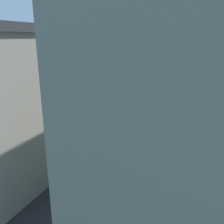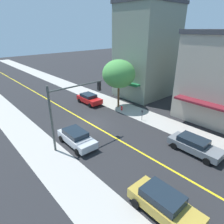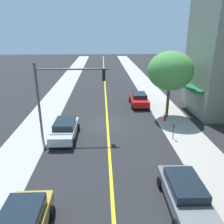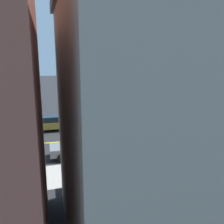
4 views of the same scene
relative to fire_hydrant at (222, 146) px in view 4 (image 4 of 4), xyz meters
The scene contains 12 objects.
ground_plane 5.85m from the fire_hydrant, ahead, with size 140.00×140.00×0.00m, color #262628.
sidewalk_left 1.19m from the fire_hydrant, 146.59° to the left, with size 3.46×126.00×0.01m, color #ADA8A0.
sidewalk_right 12.57m from the fire_hydrant, ahead, with size 3.46×126.00×0.01m, color #ADA8A0.
road_centerline_stripe 5.85m from the fire_hydrant, ahead, with size 0.20×126.00×0.00m, color yellow.
brick_apartment_block 13.41m from the fire_hydrant, 129.91° to the left, with size 10.46×8.36×10.53m.
fire_hydrant is the anchor object (origin of this frame).
parking_meter 4.05m from the fire_hydrant, 84.62° to the left, with size 0.12×0.18×1.33m.
traffic_light_mast 10.79m from the fire_hydrant, 16.45° to the left, with size 5.92×0.32×6.27m.
street_lamp 16.22m from the fire_hydrant, 90.35° to the left, with size 0.70×0.36×6.42m.
grey_sedan_left_curb 11.89m from the fire_hydrant, 79.83° to the left, with size 2.11×4.76×1.43m.
silver_sedan_right_curb 10.06m from the fire_hydrant, 19.46° to the left, with size 2.14×4.61×1.47m.
gold_sedan_right_curb 16.80m from the fire_hydrant, 54.43° to the left, with size 2.11×4.55×1.58m.
Camera 4 is at (-22.93, 13.64, 8.18)m, focal length 40.73 mm.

